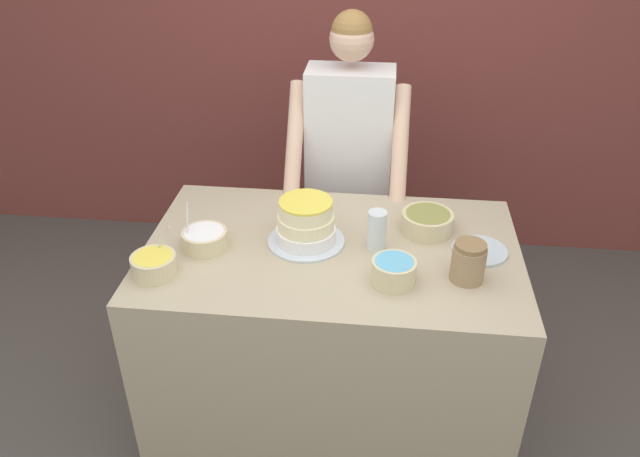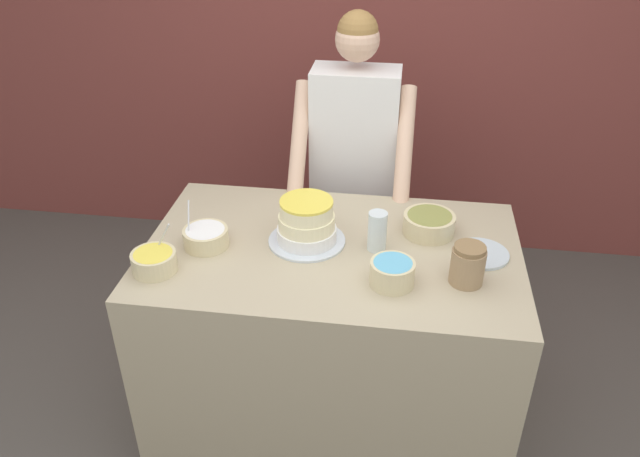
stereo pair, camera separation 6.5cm
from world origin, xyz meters
TOP-DOWN VIEW (x-y plane):
  - wall_back at (0.00, 2.00)m, footprint 10.00×0.05m
  - counter at (0.00, 0.45)m, footprint 1.45×0.89m
  - person_baker at (0.01, 1.16)m, footprint 0.55×0.46m
  - cake at (-0.10, 0.48)m, footprint 0.30×0.30m
  - frosting_bowl_olive at (0.37, 0.61)m, footprint 0.21×0.21m
  - frosting_bowl_yellow at (-0.62, 0.21)m, footprint 0.16×0.16m
  - frosting_bowl_blue at (0.24, 0.25)m, footprint 0.16×0.16m
  - frosting_bowl_white at (-0.49, 0.39)m, footprint 0.17×0.17m
  - drinking_glass at (0.17, 0.46)m, footprint 0.07×0.07m
  - ceramic_plate at (0.56, 0.48)m, footprint 0.21×0.21m
  - stoneware_jar at (0.50, 0.29)m, footprint 0.12×0.12m

SIDE VIEW (x-z plane):
  - counter at x=0.00m, z-range 0.00..0.89m
  - ceramic_plate at x=0.56m, z-range 0.89..0.90m
  - frosting_bowl_white at x=-0.49m, z-range 0.84..1.02m
  - frosting_bowl_yellow at x=-0.62m, z-range 0.84..1.02m
  - frosting_bowl_olive at x=0.37m, z-range 0.89..0.98m
  - frosting_bowl_blue at x=0.24m, z-range 0.89..0.98m
  - stoneware_jar at x=0.50m, z-range 0.89..1.04m
  - drinking_glass at x=0.17m, z-range 0.89..1.05m
  - cake at x=-0.10m, z-range 0.88..1.07m
  - person_baker at x=0.01m, z-range 0.16..1.79m
  - wall_back at x=0.00m, z-range 0.00..2.60m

